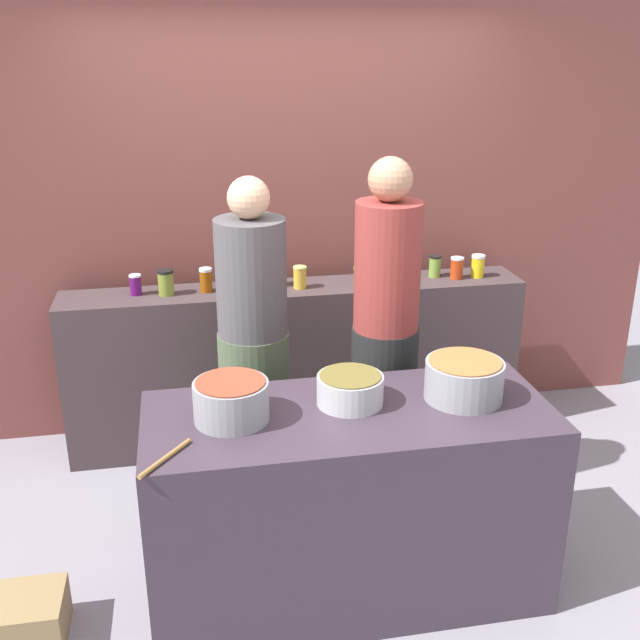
{
  "coord_description": "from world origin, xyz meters",
  "views": [
    {
      "loc": [
        -0.64,
        -3.0,
        2.34
      ],
      "look_at": [
        0.0,
        0.35,
        1.05
      ],
      "focal_mm": 42.13,
      "sensor_mm": 36.0,
      "label": 1
    }
  ],
  "objects_px": {
    "preserve_jar_9": "(457,268)",
    "preserve_jar_10": "(478,266)",
    "bread_crate": "(17,620)",
    "cook_in_cap": "(384,359)",
    "preserve_jar_7": "(398,270)",
    "preserve_jar_5": "(300,277)",
    "preserve_jar_8": "(435,266)",
    "preserve_jar_0": "(136,285)",
    "cook_with_tongs": "(254,362)",
    "preserve_jar_6": "(360,276)",
    "preserve_jar_1": "(166,282)",
    "preserve_jar_4": "(278,275)",
    "preserve_jar_3": "(229,280)",
    "wooden_spoon": "(165,458)",
    "cooking_pot_left": "(231,401)",
    "cooking_pot_right": "(464,380)",
    "preserve_jar_2": "(206,280)",
    "cooking_pot_center": "(350,389)"
  },
  "relations": [
    {
      "from": "preserve_jar_5",
      "to": "preserve_jar_8",
      "type": "xyz_separation_m",
      "value": [
        0.83,
        0.07,
        0.0
      ]
    },
    {
      "from": "preserve_jar_6",
      "to": "preserve_jar_0",
      "type": "bearing_deg",
      "value": 177.51
    },
    {
      "from": "preserve_jar_1",
      "to": "cooking_pot_right",
      "type": "bearing_deg",
      "value": -47.74
    },
    {
      "from": "bread_crate",
      "to": "preserve_jar_4",
      "type": "bearing_deg",
      "value": 49.22
    },
    {
      "from": "cook_with_tongs",
      "to": "cook_in_cap",
      "type": "height_order",
      "value": "cook_in_cap"
    },
    {
      "from": "preserve_jar_2",
      "to": "preserve_jar_9",
      "type": "distance_m",
      "value": 1.49
    },
    {
      "from": "preserve_jar_0",
      "to": "preserve_jar_3",
      "type": "bearing_deg",
      "value": -2.0
    },
    {
      "from": "cooking_pot_left",
      "to": "preserve_jar_6",
      "type": "bearing_deg",
      "value": 57.63
    },
    {
      "from": "preserve_jar_9",
      "to": "cooking_pot_left",
      "type": "distance_m",
      "value": 1.99
    },
    {
      "from": "preserve_jar_7",
      "to": "preserve_jar_10",
      "type": "height_order",
      "value": "preserve_jar_10"
    },
    {
      "from": "preserve_jar_9",
      "to": "cook_with_tongs",
      "type": "bearing_deg",
      "value": -155.75
    },
    {
      "from": "bread_crate",
      "to": "cook_in_cap",
      "type": "bearing_deg",
      "value": 20.95
    },
    {
      "from": "preserve_jar_0",
      "to": "cooking_pot_left",
      "type": "bearing_deg",
      "value": -73.34
    },
    {
      "from": "preserve_jar_0",
      "to": "preserve_jar_1",
      "type": "xyz_separation_m",
      "value": [
        0.17,
        -0.03,
        0.01
      ]
    },
    {
      "from": "preserve_jar_8",
      "to": "cooking_pot_center",
      "type": "xyz_separation_m",
      "value": [
        -0.84,
        -1.37,
        -0.09
      ]
    },
    {
      "from": "preserve_jar_0",
      "to": "cook_with_tongs",
      "type": "height_order",
      "value": "cook_with_tongs"
    },
    {
      "from": "preserve_jar_1",
      "to": "preserve_jar_4",
      "type": "xyz_separation_m",
      "value": [
        0.64,
        0.05,
        -0.01
      ]
    },
    {
      "from": "bread_crate",
      "to": "preserve_jar_9",
      "type": "bearing_deg",
      "value": 31.34
    },
    {
      "from": "cooking_pot_left",
      "to": "cook_in_cap",
      "type": "distance_m",
      "value": 0.99
    },
    {
      "from": "preserve_jar_6",
      "to": "cook_with_tongs",
      "type": "distance_m",
      "value": 0.93
    },
    {
      "from": "preserve_jar_3",
      "to": "wooden_spoon",
      "type": "distance_m",
      "value": 1.7
    },
    {
      "from": "preserve_jar_0",
      "to": "preserve_jar_8",
      "type": "distance_m",
      "value": 1.76
    },
    {
      "from": "preserve_jar_7",
      "to": "preserve_jar_10",
      "type": "distance_m",
      "value": 0.48
    },
    {
      "from": "preserve_jar_9",
      "to": "cooking_pot_center",
      "type": "distance_m",
      "value": 1.62
    },
    {
      "from": "preserve_jar_5",
      "to": "wooden_spoon",
      "type": "relative_size",
      "value": 0.45
    },
    {
      "from": "preserve_jar_4",
      "to": "preserve_jar_1",
      "type": "bearing_deg",
      "value": -175.68
    },
    {
      "from": "preserve_jar_0",
      "to": "preserve_jar_2",
      "type": "bearing_deg",
      "value": -3.15
    },
    {
      "from": "preserve_jar_1",
      "to": "preserve_jar_5",
      "type": "height_order",
      "value": "preserve_jar_1"
    },
    {
      "from": "preserve_jar_10",
      "to": "cook_with_tongs",
      "type": "distance_m",
      "value": 1.56
    },
    {
      "from": "preserve_jar_3",
      "to": "preserve_jar_5",
      "type": "distance_m",
      "value": 0.41
    },
    {
      "from": "preserve_jar_4",
      "to": "preserve_jar_10",
      "type": "xyz_separation_m",
      "value": [
        1.21,
        -0.06,
        0.0
      ]
    },
    {
      "from": "preserve_jar_6",
      "to": "bread_crate",
      "type": "height_order",
      "value": "preserve_jar_6"
    },
    {
      "from": "preserve_jar_5",
      "to": "cooking_pot_left",
      "type": "bearing_deg",
      "value": -110.37
    },
    {
      "from": "bread_crate",
      "to": "preserve_jar_3",
      "type": "bearing_deg",
      "value": 55.47
    },
    {
      "from": "preserve_jar_1",
      "to": "bread_crate",
      "type": "xyz_separation_m",
      "value": [
        -0.66,
        -1.46,
        -0.95
      ]
    },
    {
      "from": "preserve_jar_3",
      "to": "bread_crate",
      "type": "height_order",
      "value": "preserve_jar_3"
    },
    {
      "from": "bread_crate",
      "to": "preserve_jar_5",
      "type": "bearing_deg",
      "value": 45.35
    },
    {
      "from": "preserve_jar_1",
      "to": "preserve_jar_3",
      "type": "height_order",
      "value": "preserve_jar_1"
    },
    {
      "from": "preserve_jar_9",
      "to": "preserve_jar_10",
      "type": "relative_size",
      "value": 0.96
    },
    {
      "from": "preserve_jar_3",
      "to": "cooking_pot_center",
      "type": "relative_size",
      "value": 0.42
    },
    {
      "from": "preserve_jar_7",
      "to": "cook_in_cap",
      "type": "distance_m",
      "value": 0.94
    },
    {
      "from": "preserve_jar_1",
      "to": "preserve_jar_5",
      "type": "xyz_separation_m",
      "value": [
        0.76,
        -0.02,
        -0.01
      ]
    },
    {
      "from": "preserve_jar_3",
      "to": "wooden_spoon",
      "type": "xyz_separation_m",
      "value": [
        -0.36,
        -1.66,
        -0.14
      ]
    },
    {
      "from": "preserve_jar_9",
      "to": "bread_crate",
      "type": "relative_size",
      "value": 0.34
    },
    {
      "from": "preserve_jar_4",
      "to": "cook_in_cap",
      "type": "bearing_deg",
      "value": -64.13
    },
    {
      "from": "preserve_jar_1",
      "to": "preserve_jar_5",
      "type": "bearing_deg",
      "value": -1.69
    },
    {
      "from": "preserve_jar_5",
      "to": "preserve_jar_9",
      "type": "relative_size",
      "value": 0.99
    },
    {
      "from": "preserve_jar_8",
      "to": "cook_with_tongs",
      "type": "bearing_deg",
      "value": -151.3
    },
    {
      "from": "preserve_jar_0",
      "to": "preserve_jar_7",
      "type": "xyz_separation_m",
      "value": [
        1.53,
        0.03,
        -0.01
      ]
    },
    {
      "from": "preserve_jar_1",
      "to": "preserve_jar_3",
      "type": "bearing_deg",
      "value": 2.6
    }
  ]
}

